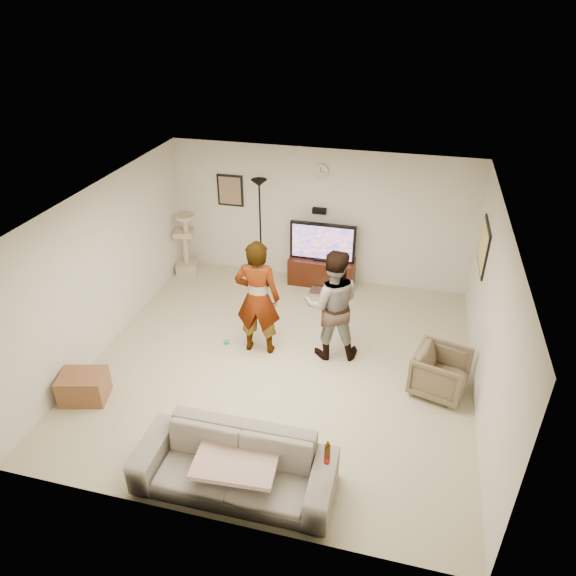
% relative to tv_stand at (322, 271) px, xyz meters
% --- Properties ---
extents(floor, '(5.50, 5.50, 0.02)m').
position_rel_tv_stand_xyz_m(floor, '(-0.11, -2.50, -0.26)').
color(floor, tan).
rests_on(floor, ground).
extents(ceiling, '(5.50, 5.50, 0.02)m').
position_rel_tv_stand_xyz_m(ceiling, '(-0.11, -2.50, 2.26)').
color(ceiling, white).
rests_on(ceiling, wall_back).
extents(wall_back, '(5.50, 0.04, 2.50)m').
position_rel_tv_stand_xyz_m(wall_back, '(-0.11, 0.25, 1.00)').
color(wall_back, beige).
rests_on(wall_back, floor).
extents(wall_front, '(5.50, 0.04, 2.50)m').
position_rel_tv_stand_xyz_m(wall_front, '(-0.11, -5.25, 1.00)').
color(wall_front, beige).
rests_on(wall_front, floor).
extents(wall_left, '(0.04, 5.50, 2.50)m').
position_rel_tv_stand_xyz_m(wall_left, '(-2.86, -2.50, 1.00)').
color(wall_left, beige).
rests_on(wall_left, floor).
extents(wall_right, '(0.04, 5.50, 2.50)m').
position_rel_tv_stand_xyz_m(wall_right, '(2.64, -2.50, 1.00)').
color(wall_right, beige).
rests_on(wall_right, floor).
extents(wall_clock, '(0.26, 0.04, 0.26)m').
position_rel_tv_stand_xyz_m(wall_clock, '(-0.11, 0.22, 1.85)').
color(wall_clock, white).
rests_on(wall_clock, wall_back).
extents(wall_speaker, '(0.25, 0.10, 0.10)m').
position_rel_tv_stand_xyz_m(wall_speaker, '(-0.11, 0.19, 1.13)').
color(wall_speaker, black).
rests_on(wall_speaker, wall_back).
extents(picture_back, '(0.42, 0.03, 0.52)m').
position_rel_tv_stand_xyz_m(picture_back, '(-1.81, 0.23, 1.35)').
color(picture_back, '#7A604B').
rests_on(picture_back, wall_back).
extents(picture_right, '(0.03, 0.78, 0.62)m').
position_rel_tv_stand_xyz_m(picture_right, '(2.62, -0.90, 1.25)').
color(picture_right, '#D9B85C').
rests_on(picture_right, wall_right).
extents(tv_stand, '(1.21, 0.45, 0.51)m').
position_rel_tv_stand_xyz_m(tv_stand, '(0.00, 0.00, 0.00)').
color(tv_stand, black).
rests_on(tv_stand, floor).
extents(console_box, '(0.40, 0.30, 0.07)m').
position_rel_tv_stand_xyz_m(console_box, '(0.07, -0.40, -0.22)').
color(console_box, silver).
rests_on(console_box, floor).
extents(tv, '(1.20, 0.08, 0.71)m').
position_rel_tv_stand_xyz_m(tv, '(-0.00, 0.00, 0.61)').
color(tv, black).
rests_on(tv, tv_stand).
extents(tv_screen, '(1.11, 0.01, 0.63)m').
position_rel_tv_stand_xyz_m(tv_screen, '(-0.00, -0.04, 0.61)').
color(tv_screen, '#DA7C49').
rests_on(tv_screen, tv).
extents(floor_lamp, '(0.32, 0.32, 2.05)m').
position_rel_tv_stand_xyz_m(floor_lamp, '(-1.08, -0.31, 0.77)').
color(floor_lamp, black).
rests_on(floor_lamp, floor).
extents(cat_tree, '(0.48, 0.48, 1.23)m').
position_rel_tv_stand_xyz_m(cat_tree, '(-2.64, -0.19, 0.36)').
color(cat_tree, tan).
rests_on(cat_tree, floor).
extents(person_left, '(0.70, 0.49, 1.84)m').
position_rel_tv_stand_xyz_m(person_left, '(-0.54, -2.26, 0.67)').
color(person_left, gray).
rests_on(person_left, floor).
extents(person_right, '(0.97, 0.83, 1.74)m').
position_rel_tv_stand_xyz_m(person_right, '(0.54, -2.10, 0.62)').
color(person_right, '#376078').
rests_on(person_right, floor).
extents(sofa, '(2.22, 0.88, 0.65)m').
position_rel_tv_stand_xyz_m(sofa, '(-0.05, -4.77, 0.07)').
color(sofa, slate).
rests_on(sofa, floor).
extents(throw_blanket, '(0.94, 0.76, 0.06)m').
position_rel_tv_stand_xyz_m(throw_blanket, '(-0.02, -4.77, 0.18)').
color(throw_blanket, '#D6AA9B').
rests_on(throw_blanket, sofa).
extents(beer_bottle, '(0.06, 0.06, 0.25)m').
position_rel_tv_stand_xyz_m(beer_bottle, '(0.97, -4.77, 0.52)').
color(beer_bottle, '#411E04').
rests_on(beer_bottle, sofa).
extents(armchair, '(0.87, 0.86, 0.65)m').
position_rel_tv_stand_xyz_m(armchair, '(2.15, -2.58, 0.07)').
color(armchair, brown).
rests_on(armchair, floor).
extents(side_table, '(0.69, 0.59, 0.40)m').
position_rel_tv_stand_xyz_m(side_table, '(-2.51, -3.91, -0.05)').
color(side_table, brown).
rests_on(side_table, floor).
extents(toy_ball, '(0.08, 0.08, 0.08)m').
position_rel_tv_stand_xyz_m(toy_ball, '(-1.07, -2.27, -0.21)').
color(toy_ball, '#0FA489').
rests_on(toy_ball, floor).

